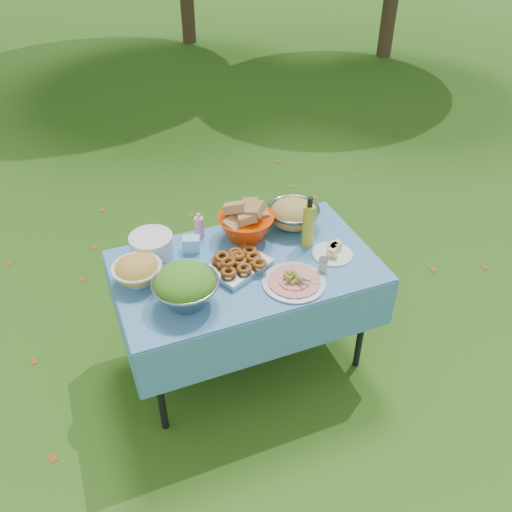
% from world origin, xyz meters
% --- Properties ---
extents(ground, '(80.00, 80.00, 0.00)m').
position_xyz_m(ground, '(0.00, 0.00, 0.00)').
color(ground, '#153409').
rests_on(ground, ground).
extents(picnic_table, '(1.46, 0.86, 0.76)m').
position_xyz_m(picnic_table, '(0.00, 0.00, 0.38)').
color(picnic_table, '#7BC6EE').
rests_on(picnic_table, ground).
extents(salad_bowl, '(0.35, 0.35, 0.22)m').
position_xyz_m(salad_bowl, '(-0.39, -0.18, 0.87)').
color(salad_bowl, gray).
rests_on(salad_bowl, picnic_table).
extents(pasta_bowl_white, '(0.33, 0.33, 0.15)m').
position_xyz_m(pasta_bowl_white, '(-0.59, 0.08, 0.84)').
color(pasta_bowl_white, white).
rests_on(pasta_bowl_white, picnic_table).
extents(plate_stack, '(0.32, 0.32, 0.12)m').
position_xyz_m(plate_stack, '(-0.46, 0.30, 0.82)').
color(plate_stack, white).
rests_on(plate_stack, picnic_table).
extents(wipes_box, '(0.12, 0.10, 0.09)m').
position_xyz_m(wipes_box, '(-0.24, 0.24, 0.80)').
color(wipes_box, '#97E2F5').
rests_on(wipes_box, picnic_table).
extents(sanitizer_bottle, '(0.07, 0.07, 0.16)m').
position_xyz_m(sanitizer_bottle, '(-0.16, 0.36, 0.84)').
color(sanitizer_bottle, pink).
rests_on(sanitizer_bottle, picnic_table).
extents(bread_bowl, '(0.41, 0.41, 0.22)m').
position_xyz_m(bread_bowl, '(0.10, 0.25, 0.87)').
color(bread_bowl, '#EF3700').
rests_on(bread_bowl, picnic_table).
extents(pasta_bowl_steel, '(0.36, 0.36, 0.17)m').
position_xyz_m(pasta_bowl_steel, '(0.41, 0.26, 0.85)').
color(pasta_bowl_steel, gray).
rests_on(pasta_bowl_steel, picnic_table).
extents(fried_tray, '(0.39, 0.35, 0.08)m').
position_xyz_m(fried_tray, '(-0.05, -0.03, 0.80)').
color(fried_tray, silver).
rests_on(fried_tray, picnic_table).
extents(charcuterie_platter, '(0.43, 0.43, 0.08)m').
position_xyz_m(charcuterie_platter, '(0.18, -0.25, 0.80)').
color(charcuterie_platter, '#B4B7BC').
rests_on(charcuterie_platter, picnic_table).
extents(oil_bottle, '(0.09, 0.09, 0.32)m').
position_xyz_m(oil_bottle, '(0.41, 0.04, 0.92)').
color(oil_bottle, '#AAAF29').
rests_on(oil_bottle, picnic_table).
extents(cheese_plate, '(0.24, 0.24, 0.06)m').
position_xyz_m(cheese_plate, '(0.50, -0.10, 0.79)').
color(cheese_plate, white).
rests_on(cheese_plate, picnic_table).
extents(shaker, '(0.06, 0.06, 0.08)m').
position_xyz_m(shaker, '(0.38, -0.21, 0.80)').
color(shaker, silver).
rests_on(shaker, picnic_table).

